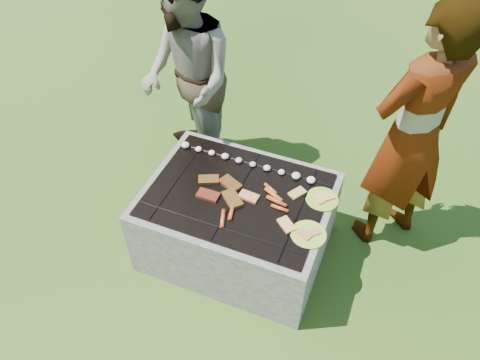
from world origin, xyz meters
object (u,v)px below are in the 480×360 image
(fire_pit, at_px, (237,224))
(plate_near, at_px, (308,234))
(cook, at_px, (412,136))
(bystander, at_px, (187,80))
(plate_far, at_px, (322,199))

(fire_pit, bearing_deg, plate_near, -15.76)
(cook, distance_m, bystander, 1.75)
(fire_pit, bearing_deg, cook, 30.93)
(bystander, bearing_deg, plate_far, 24.85)
(fire_pit, xyz_separation_m, cook, (1.02, 0.61, 0.70))
(plate_far, bearing_deg, bystander, 156.88)
(fire_pit, relative_size, bystander, 0.71)
(plate_far, xyz_separation_m, cook, (0.45, 0.43, 0.37))
(fire_pit, relative_size, cook, 0.66)
(fire_pit, bearing_deg, plate_far, 17.31)
(fire_pit, distance_m, cook, 1.38)
(bystander, bearing_deg, plate_near, 13.55)
(cook, height_order, bystander, cook)
(plate_far, bearing_deg, cook, 43.68)
(plate_near, height_order, cook, cook)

